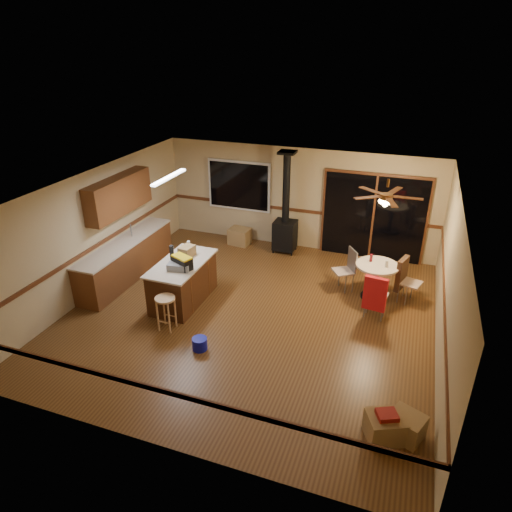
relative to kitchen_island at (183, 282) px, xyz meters
The scene contains 35 objects.
floor 1.57m from the kitchen_island, ahead, with size 7.00×7.00×0.00m, color #583618.
ceiling 2.62m from the kitchen_island, ahead, with size 7.00×7.00×0.00m, color silver.
wall_back 3.90m from the kitchen_island, 66.80° to the left, with size 7.00×7.00×0.00m, color tan.
wall_front 3.90m from the kitchen_island, 66.80° to the right, with size 7.00×7.00×0.00m, color tan.
wall_left 2.17m from the kitchen_island, behind, with size 7.00×7.00×0.00m, color tan.
wall_right 5.07m from the kitchen_island, ahead, with size 7.00×7.00×0.00m, color tan.
chair_rail 1.60m from the kitchen_island, ahead, with size 7.00×7.00×0.08m, color #522914, non-canonical shape.
window 3.61m from the kitchen_island, 91.66° to the left, with size 1.72×0.10×1.32m, color black.
sliding_door 4.88m from the kitchen_island, 45.42° to the left, with size 2.52×0.10×2.10m, color black.
lower_cabinets 1.77m from the kitchen_island, 163.61° to the left, with size 0.60×3.00×0.86m, color brown.
countertop 1.82m from the kitchen_island, 163.61° to the left, with size 0.64×3.04×0.04m, color #C4B298.
upper_cabinets 2.43m from the kitchen_island, 159.02° to the left, with size 0.35×2.00×0.80m, color brown.
kitchen_island is the anchor object (origin of this frame).
wood_stove 3.33m from the kitchen_island, 66.91° to the left, with size 0.55×0.50×2.52m.
ceiling_fan 4.40m from the kitchen_island, 21.59° to the left, with size 0.24×0.24×0.55m.
fluorescent_strip 2.15m from the kitchen_island, 135.00° to the left, with size 0.10×1.20×0.04m, color white.
toolbox_grey 0.61m from the kitchen_island, 69.30° to the right, with size 0.43×0.24×0.14m, color slate.
toolbox_black 0.62m from the kitchen_island, 57.10° to the right, with size 0.42×0.22×0.23m, color black.
toolbox_yellow_lid 0.74m from the kitchen_island, 57.10° to the right, with size 0.41×0.22×0.03m, color gold.
box_on_island 0.63m from the kitchen_island, 94.49° to the left, with size 0.24×0.33×0.22m, color olive.
bottle_dark 0.65m from the kitchen_island, 166.19° to the left, with size 0.09×0.09×0.31m, color black.
bottle_pink 0.60m from the kitchen_island, 80.51° to the left, with size 0.07×0.07×0.22m, color #D84C8C.
bottle_white 0.83m from the kitchen_island, 103.37° to the left, with size 0.06×0.06×0.19m, color white.
bar_stool 1.05m from the kitchen_island, 79.68° to the right, with size 0.38×0.38×0.69m, color tan.
blue_bucket 1.77m from the kitchen_island, 53.13° to the right, with size 0.27×0.27×0.22m, color #0C10B0.
dining_table 4.03m from the kitchen_island, 21.59° to the left, with size 0.88×0.88×0.78m.
glass_red 3.95m from the kitchen_island, 23.75° to the left, with size 0.06×0.06×0.16m, color #590C14.
glass_cream 4.20m from the kitchen_island, 20.04° to the left, with size 0.06×0.06×0.14m, color beige.
chair_left 3.54m from the kitchen_island, 27.63° to the left, with size 0.56×0.56×0.51m.
chair_near 3.87m from the kitchen_island, ahead, with size 0.48×0.51×0.70m.
chair_right 4.56m from the kitchen_island, 20.37° to the left, with size 0.56×0.54×0.70m.
box_under_window 3.11m from the kitchen_island, 89.31° to the left, with size 0.54×0.43×0.43m, color olive.
box_corner_a 4.92m from the kitchen_island, 28.25° to the right, with size 0.50×0.42×0.38m, color olive.
box_corner_b 5.11m from the kitchen_island, 25.54° to the right, with size 0.45×0.39×0.37m, color olive.
box_small_red 4.91m from the kitchen_island, 28.25° to the right, with size 0.27×0.23×0.07m, color maroon.
Camera 1 is at (2.70, -7.26, 5.05)m, focal length 32.00 mm.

